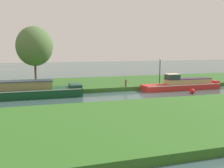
# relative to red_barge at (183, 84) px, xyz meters

# --- Properties ---
(ground_plane) EXTENTS (120.00, 120.00, 0.00)m
(ground_plane) POSITION_rel_red_barge_xyz_m (-5.34, -1.20, -0.54)
(ground_plane) COLOR #36504E
(riverbank_far) EXTENTS (72.00, 10.00, 0.40)m
(riverbank_far) POSITION_rel_red_barge_xyz_m (-5.34, 5.80, -0.34)
(riverbank_far) COLOR #2E5A21
(riverbank_far) RESTS_ON ground_plane
(riverbank_near) EXTENTS (72.00, 10.00, 0.40)m
(riverbank_near) POSITION_rel_red_barge_xyz_m (-5.34, -10.20, -0.34)
(riverbank_near) COLOR #306321
(riverbank_near) RESTS_ON ground_plane
(red_barge) EXTENTS (8.46, 1.66, 1.68)m
(red_barge) POSITION_rel_red_barge_xyz_m (0.00, 0.00, 0.00)
(red_barge) COLOR red
(red_barge) RESTS_ON ground_plane
(forest_narrowboat) EXTENTS (9.00, 2.01, 1.52)m
(forest_narrowboat) POSITION_rel_red_barge_xyz_m (-15.28, -0.00, 0.09)
(forest_narrowboat) COLOR #0F3D1F
(forest_narrowboat) RESTS_ON ground_plane
(willow_tree_left) EXTENTS (4.00, 4.76, 6.27)m
(willow_tree_left) POSITION_rel_red_barge_xyz_m (-14.46, 6.91, 3.94)
(willow_tree_left) COLOR brown
(willow_tree_left) RESTS_ON riverbank_far
(lamp_post) EXTENTS (0.24, 0.24, 2.81)m
(lamp_post) POSITION_rel_red_barge_xyz_m (-1.53, 2.14, 1.64)
(lamp_post) COLOR #333338
(lamp_post) RESTS_ON riverbank_far
(mooring_post_near) EXTENTS (0.16, 0.16, 0.71)m
(mooring_post_near) POSITION_rel_red_barge_xyz_m (-5.82, 1.22, 0.22)
(mooring_post_near) COLOR #54312C
(mooring_post_near) RESTS_ON riverbank_far
(mooring_post_far) EXTENTS (0.12, 0.12, 0.56)m
(mooring_post_far) POSITION_rel_red_barge_xyz_m (-14.01, 1.22, 0.15)
(mooring_post_far) COLOR #434022
(mooring_post_far) RESTS_ON riverbank_far
(channel_buoy) EXTENTS (0.45, 0.45, 0.45)m
(channel_buoy) POSITION_rel_red_barge_xyz_m (-0.40, -2.32, -0.31)
(channel_buoy) COLOR red
(channel_buoy) RESTS_ON ground_plane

